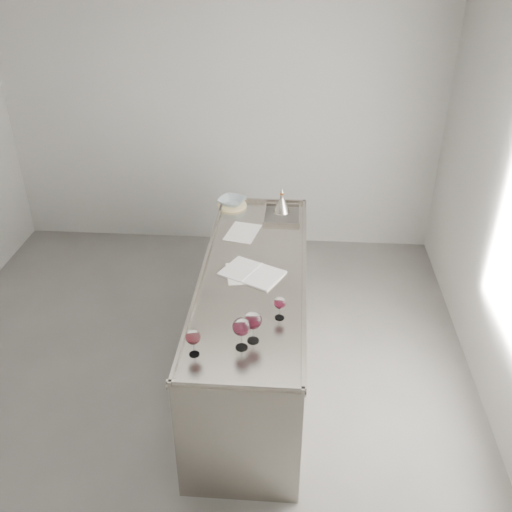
# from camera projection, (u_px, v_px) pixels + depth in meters

# --- Properties ---
(room_shell) EXTENTS (4.54, 5.04, 2.84)m
(room_shell) POSITION_uv_depth(u_px,v_px,m) (172.00, 234.00, 3.67)
(room_shell) COLOR #565350
(room_shell) RESTS_ON ground
(counter) EXTENTS (0.77, 2.42, 0.97)m
(counter) POSITION_uv_depth(u_px,v_px,m) (253.00, 324.00, 4.37)
(counter) COLOR gray
(counter) RESTS_ON ground
(wine_glass_left) EXTENTS (0.09, 0.09, 0.18)m
(wine_glass_left) POSITION_uv_depth(u_px,v_px,m) (193.00, 338.00, 3.29)
(wine_glass_left) COLOR white
(wine_glass_left) RESTS_ON counter
(wine_glass_middle) EXTENTS (0.11, 0.11, 0.21)m
(wine_glass_middle) POSITION_uv_depth(u_px,v_px,m) (241.00, 328.00, 3.33)
(wine_glass_middle) COLOR white
(wine_glass_middle) RESTS_ON counter
(wine_glass_right) EXTENTS (0.11, 0.11, 0.21)m
(wine_glass_right) POSITION_uv_depth(u_px,v_px,m) (253.00, 321.00, 3.39)
(wine_glass_right) COLOR white
(wine_glass_right) RESTS_ON counter
(wine_glass_small) EXTENTS (0.08, 0.08, 0.16)m
(wine_glass_small) POSITION_uv_depth(u_px,v_px,m) (280.00, 304.00, 3.60)
(wine_glass_small) COLOR white
(wine_glass_small) RESTS_ON counter
(notebook) EXTENTS (0.51, 0.45, 0.02)m
(notebook) POSITION_uv_depth(u_px,v_px,m) (252.00, 273.00, 4.11)
(notebook) COLOR white
(notebook) RESTS_ON counter
(loose_paper_top) EXTENTS (0.26, 0.33, 0.00)m
(loose_paper_top) POSITION_uv_depth(u_px,v_px,m) (241.00, 273.00, 4.12)
(loose_paper_top) COLOR silver
(loose_paper_top) RESTS_ON counter
(loose_paper_under) EXTENTS (0.30, 0.38, 0.00)m
(loose_paper_under) POSITION_uv_depth(u_px,v_px,m) (243.00, 232.00, 4.65)
(loose_paper_under) COLOR silver
(loose_paper_under) RESTS_ON counter
(trivet) EXTENTS (0.32, 0.32, 0.02)m
(trivet) POSITION_uv_depth(u_px,v_px,m) (232.00, 205.00, 5.07)
(trivet) COLOR #D2C088
(trivet) RESTS_ON counter
(ceramic_bowl) EXTENTS (0.30, 0.30, 0.06)m
(ceramic_bowl) POSITION_uv_depth(u_px,v_px,m) (232.00, 201.00, 5.05)
(ceramic_bowl) COLOR #90A4A7
(ceramic_bowl) RESTS_ON trivet
(wine_funnel) EXTENTS (0.15, 0.15, 0.22)m
(wine_funnel) POSITION_uv_depth(u_px,v_px,m) (282.00, 205.00, 4.95)
(wine_funnel) COLOR #B2AB9E
(wine_funnel) RESTS_ON counter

